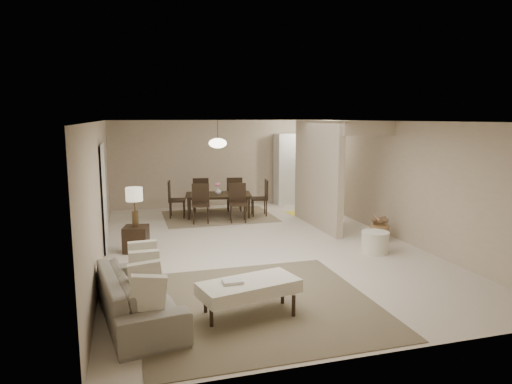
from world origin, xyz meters
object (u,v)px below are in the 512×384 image
object	(u,v)px
sofa	(138,295)
dining_table	(219,205)
wicker_basket	(379,233)
round_pouf	(375,242)
pantry_cabinet	(295,169)
ottoman_bench	(249,288)
side_table	(136,239)

from	to	relation	value
sofa	dining_table	bearing A→B (deg)	-29.88
wicker_basket	round_pouf	bearing A→B (deg)	-126.16
sofa	wicker_basket	bearing A→B (deg)	-72.40
pantry_cabinet	sofa	xyz separation A→B (m)	(-4.80, -6.98, -0.74)
wicker_basket	dining_table	xyz separation A→B (m)	(-2.80, 3.26, 0.13)
pantry_cabinet	round_pouf	world-z (taller)	pantry_cabinet
round_pouf	pantry_cabinet	bearing A→B (deg)	86.20
sofa	dining_table	distance (m)	6.17
pantry_cabinet	wicker_basket	size ratio (longest dim) A/B	5.38
ottoman_bench	dining_table	size ratio (longest dim) A/B	0.83
side_table	dining_table	bearing A→B (deg)	50.91
wicker_basket	dining_table	bearing A→B (deg)	130.60
round_pouf	dining_table	distance (m)	4.61
pantry_cabinet	dining_table	bearing A→B (deg)	-154.81
side_table	wicker_basket	world-z (taller)	side_table
pantry_cabinet	ottoman_bench	size ratio (longest dim) A/B	1.50
sofa	wicker_basket	size ratio (longest dim) A/B	5.42
side_table	pantry_cabinet	bearing A→B (deg)	39.22
ottoman_bench	dining_table	distance (m)	6.11
pantry_cabinet	side_table	distance (m)	6.18
sofa	ottoman_bench	bearing A→B (deg)	-110.99
round_pouf	dining_table	world-z (taller)	dining_table
round_pouf	side_table	bearing A→B (deg)	162.77
ottoman_bench	dining_table	xyz separation A→B (m)	(0.81, 6.06, -0.08)
wicker_basket	pantry_cabinet	bearing A→B (deg)	92.65
round_pouf	wicker_basket	world-z (taller)	round_pouf
pantry_cabinet	round_pouf	xyz separation A→B (m)	(-0.35, -5.24, -0.84)
ottoman_bench	pantry_cabinet	bearing A→B (deg)	51.93
sofa	side_table	world-z (taller)	sofa
pantry_cabinet	dining_table	size ratio (longest dim) A/B	1.24
ottoman_bench	round_pouf	bearing A→B (deg)	20.67
ottoman_bench	round_pouf	distance (m)	3.67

